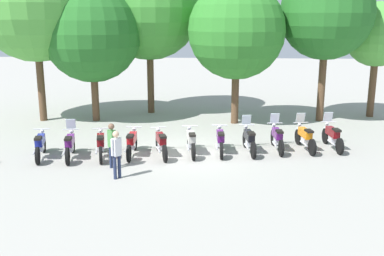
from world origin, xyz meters
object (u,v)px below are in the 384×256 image
(motorcycle_1, at_px, (70,145))
(person_0, at_px, (116,151))
(tree_4, at_px, (327,13))
(motorcycle_3, at_px, (132,143))
(tree_5, at_px, (377,35))
(motorcycle_0, at_px, (40,145))
(tree_1, at_px, (92,33))
(tree_0, at_px, (34,4))
(motorcycle_6, at_px, (220,140))
(motorcycle_9, at_px, (305,137))
(motorcycle_10, at_px, (332,136))
(motorcycle_2, at_px, (101,144))
(tree_3, at_px, (237,31))
(motorcycle_5, at_px, (191,141))
(motorcycle_7, at_px, (249,139))
(tree_2, at_px, (149,8))
(motorcycle_8, at_px, (277,137))
(person_1, at_px, (112,143))
(motorcycle_4, at_px, (161,143))

(motorcycle_1, bearing_deg, person_0, -144.02)
(motorcycle_1, distance_m, tree_4, 13.52)
(motorcycle_3, distance_m, person_0, 2.58)
(motorcycle_3, relative_size, tree_5, 0.37)
(motorcycle_0, height_order, motorcycle_3, same)
(tree_1, bearing_deg, tree_5, 7.08)
(motorcycle_1, bearing_deg, tree_0, 17.79)
(motorcycle_6, xyz_separation_m, motorcycle_9, (3.35, 0.66, 0.01))
(motorcycle_0, bearing_deg, person_0, -134.86)
(motorcycle_9, relative_size, person_0, 1.35)
(motorcycle_10, distance_m, tree_4, 6.93)
(motorcycle_2, height_order, tree_1, tree_1)
(motorcycle_0, bearing_deg, tree_3, -64.15)
(motorcycle_3, xyz_separation_m, motorcycle_5, (2.24, 0.33, 0.00))
(motorcycle_3, distance_m, motorcycle_7, 4.52)
(motorcycle_1, xyz_separation_m, motorcycle_6, (5.61, 0.98, -0.01))
(motorcycle_0, distance_m, motorcycle_10, 11.36)
(tree_1, bearing_deg, motorcycle_3, -63.10)
(motorcycle_5, height_order, tree_3, tree_3)
(tree_2, bearing_deg, tree_5, -1.64)
(motorcycle_8, bearing_deg, motorcycle_7, 103.08)
(motorcycle_2, distance_m, person_0, 2.55)
(person_0, bearing_deg, motorcycle_8, -103.56)
(person_1, xyz_separation_m, tree_0, (-5.20, 7.16, 4.79))
(motorcycle_4, height_order, motorcycle_9, motorcycle_9)
(motorcycle_5, distance_m, motorcycle_10, 5.70)
(motorcycle_10, xyz_separation_m, tree_3, (-3.76, 4.21, 3.97))
(motorcycle_9, xyz_separation_m, person_0, (-6.72, -3.72, 0.41))
(motorcycle_2, relative_size, motorcycle_6, 0.98)
(motorcycle_2, bearing_deg, motorcycle_6, -93.29)
(motorcycle_4, xyz_separation_m, motorcycle_6, (2.25, 0.48, 0.00))
(motorcycle_2, xyz_separation_m, motorcycle_7, (5.60, 0.96, 0.01))
(motorcycle_1, bearing_deg, motorcycle_8, -90.34)
(motorcycle_3, distance_m, person_1, 1.66)
(person_0, xyz_separation_m, tree_4, (8.41, 8.93, 4.35))
(tree_0, distance_m, tree_1, 3.01)
(motorcycle_2, relative_size, motorcycle_10, 0.99)
(motorcycle_8, distance_m, tree_1, 10.47)
(tree_0, bearing_deg, motorcycle_2, -52.88)
(motorcycle_9, xyz_separation_m, tree_5, (4.54, 6.34, 3.71))
(tree_1, bearing_deg, motorcycle_8, -29.07)
(person_0, bearing_deg, tree_3, -72.69)
(motorcycle_6, height_order, tree_3, tree_3)
(tree_1, xyz_separation_m, tree_5, (14.17, 1.76, -0.12))
(motorcycle_8, relative_size, tree_4, 0.29)
(motorcycle_1, height_order, person_0, person_0)
(motorcycle_1, bearing_deg, motorcycle_9, -90.69)
(person_0, distance_m, tree_2, 11.38)
(motorcycle_5, bearing_deg, tree_3, -28.85)
(motorcycle_6, height_order, tree_5, tree_5)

